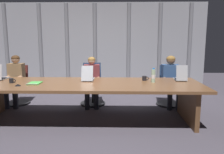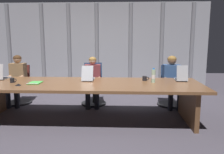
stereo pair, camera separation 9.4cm
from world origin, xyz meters
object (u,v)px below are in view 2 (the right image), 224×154
at_px(office_chair_left_end, 19,89).
at_px(person_left_end, 17,77).
at_px(office_chair_left_mid, 93,89).
at_px(office_chair_center, 170,90).
at_px(laptop_center, 181,78).
at_px(conference_mic_left_side, 18,85).
at_px(spiral_notepad, 35,83).
at_px(coffee_mug_far, 145,78).
at_px(water_bottle_primary, 153,76).
at_px(coffee_mug_near, 12,80).
at_px(person_center, 172,78).
at_px(laptop_left_mid, 88,77).
at_px(laptop_left_end, 1,76).
at_px(person_left_mid, 93,79).

xyz_separation_m(office_chair_left_end, person_left_end, (0.04, -0.16, 0.32)).
xyz_separation_m(office_chair_left_mid, office_chair_center, (1.85, -0.00, -0.02)).
height_order(laptop_center, conference_mic_left_side, laptop_center).
xyz_separation_m(office_chair_left_end, spiral_notepad, (0.89, -1.22, 0.39)).
xyz_separation_m(laptop_center, coffee_mug_far, (-0.73, -0.04, -0.02)).
bearing_deg(water_bottle_primary, coffee_mug_near, -177.17).
relative_size(person_left_end, person_center, 1.00).
bearing_deg(laptop_left_mid, office_chair_left_mid, -0.38).
height_order(office_chair_left_end, person_center, person_center).
xyz_separation_m(laptop_left_end, office_chair_left_end, (-0.00, 0.80, -0.45)).
height_order(laptop_left_end, person_left_end, person_left_end).
relative_size(water_bottle_primary, spiral_notepad, 0.90).
relative_size(laptop_left_end, person_center, 0.33).
xyz_separation_m(person_left_mid, spiral_notepad, (-0.96, -1.06, 0.09)).
height_order(coffee_mug_near, spiral_notepad, coffee_mug_near).
bearing_deg(laptop_left_mid, laptop_left_end, 88.42).
height_order(laptop_left_mid, office_chair_left_end, laptop_left_mid).
height_order(laptop_left_end, conference_mic_left_side, laptop_left_end).
bearing_deg(coffee_mug_far, laptop_center, 3.28).
relative_size(laptop_center, water_bottle_primary, 1.42).
relative_size(laptop_left_end, conference_mic_left_side, 3.58).
relative_size(office_chair_left_end, coffee_mug_near, 7.38).
distance_m(water_bottle_primary, coffee_mug_far, 0.26).
height_order(laptop_center, person_left_mid, person_left_mid).
height_order(office_chair_left_end, water_bottle_primary, water_bottle_primary).
bearing_deg(laptop_left_mid, office_chair_center, -66.33).
relative_size(laptop_left_mid, conference_mic_left_side, 4.04).
distance_m(laptop_center, coffee_mug_far, 0.73).
xyz_separation_m(laptop_left_end, water_bottle_primary, (3.14, -0.24, 0.07)).
distance_m(laptop_center, coffee_mug_near, 3.31).
relative_size(water_bottle_primary, conference_mic_left_side, 2.53).
xyz_separation_m(coffee_mug_far, conference_mic_left_side, (-2.33, -0.60, -0.03)).
distance_m(person_center, conference_mic_left_side, 3.29).
bearing_deg(person_left_end, water_bottle_primary, 73.89).
distance_m(coffee_mug_far, conference_mic_left_side, 2.41).
distance_m(laptop_left_end, person_left_end, 0.65).
distance_m(laptop_center, office_chair_left_end, 3.83).
relative_size(person_left_end, coffee_mug_far, 8.90).
relative_size(office_chair_left_end, person_left_end, 0.78).
bearing_deg(laptop_left_end, office_chair_left_end, 0.12).
bearing_deg(person_left_end, person_center, 89.78).
height_order(laptop_left_mid, coffee_mug_far, laptop_left_mid).
bearing_deg(person_center, laptop_left_end, -83.72).
height_order(person_center, conference_mic_left_side, person_center).
bearing_deg(office_chair_left_end, person_left_mid, 81.76).
xyz_separation_m(laptop_center, office_chair_left_end, (-3.72, 0.80, -0.44)).
distance_m(office_chair_left_end, water_bottle_primary, 3.35).
bearing_deg(water_bottle_primary, laptop_left_end, 175.67).
relative_size(laptop_left_end, spiral_notepad, 1.27).
height_order(office_chair_left_mid, person_left_end, person_left_end).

